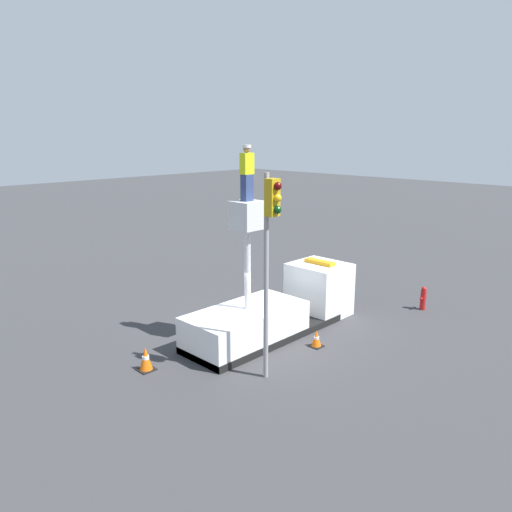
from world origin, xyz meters
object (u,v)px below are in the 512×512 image
Objects in this scene: fire_hydrant at (423,298)px; traffic_cone_rear at (146,359)px; worker at (247,173)px; traffic_cone_curbside at (316,339)px; bucket_truck at (277,309)px; traffic_light_pole at (270,238)px.

fire_hydrant is 11.38m from traffic_cone_rear.
worker reaches higher than traffic_cone_curbside.
bucket_truck is at bearing -8.71° from traffic_cone_rear.
fire_hydrant is at bearing -3.16° from traffic_light_pole.
worker is at bearing 159.46° from fire_hydrant.
traffic_light_pole is 10.32× the size of traffic_cone_curbside.
fire_hydrant reaches higher than traffic_cone_rear.
traffic_cone_curbside is at bearing -27.96° from traffic_cone_rear.
traffic_cone_curbside is (-0.07, -1.86, -0.56)m from bucket_truck.
bucket_truck is 6.43m from fire_hydrant.
traffic_cone_rear is (-3.56, 0.77, -5.38)m from worker.
traffic_cone_rear is at bearing 126.14° from traffic_light_pole.
fire_hydrant is 5.95m from traffic_cone_curbside.
traffic_cone_rear is at bearing 152.04° from traffic_cone_curbside.
traffic_cone_curbside is (4.95, -2.63, -0.09)m from traffic_cone_rear.
fire_hydrant is 1.68× the size of traffic_cone_curbside.
traffic_cone_curbside is at bearing -92.14° from bucket_truck.
traffic_light_pole is 9.40m from fire_hydrant.
traffic_light_pole is at bearing -53.86° from traffic_cone_rear.
worker is 5.94m from traffic_cone_curbside.
bucket_truck is 1.20× the size of traffic_light_pole.
bucket_truck is at bearing 0.00° from worker.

